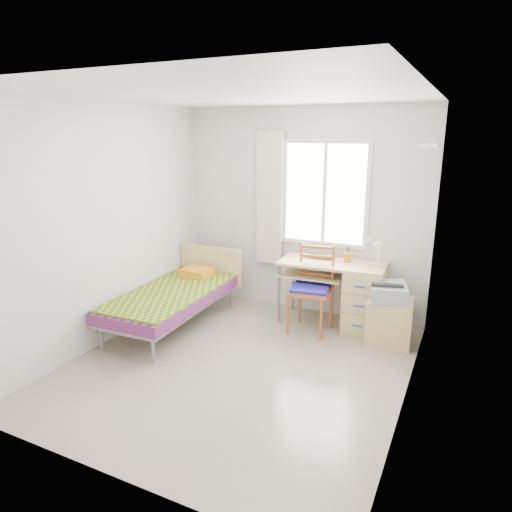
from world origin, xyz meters
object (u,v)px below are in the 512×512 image
(bed, at_px, (175,295))
(cabinet, at_px, (389,321))
(desk, at_px, (358,295))
(chair, at_px, (313,283))
(printer, at_px, (388,291))

(bed, bearing_deg, cabinet, 12.65)
(bed, xyz_separation_m, desk, (1.99, 0.88, 0.03))
(desk, xyz_separation_m, cabinet, (0.41, -0.25, -0.16))
(chair, distance_m, printer, 0.86)
(chair, height_order, printer, chair)
(bed, bearing_deg, chair, 20.28)
(chair, bearing_deg, bed, -166.43)
(desk, height_order, printer, desk)
(desk, distance_m, chair, 0.57)
(bed, xyz_separation_m, chair, (1.52, 0.62, 0.18))
(desk, height_order, chair, chair)
(cabinet, height_order, printer, printer)
(printer, bearing_deg, desk, 129.46)
(desk, distance_m, cabinet, 0.51)
(bed, height_order, cabinet, bed)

